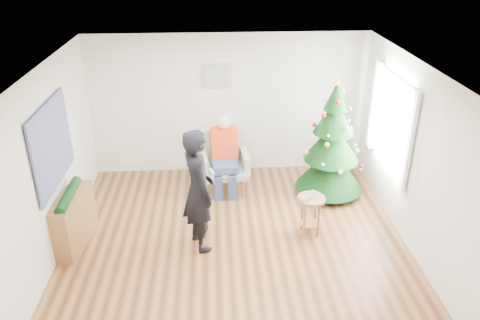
{
  "coord_description": "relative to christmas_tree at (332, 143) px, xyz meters",
  "views": [
    {
      "loc": [
        -0.27,
        -5.6,
        4.13
      ],
      "look_at": [
        0.1,
        0.6,
        1.1
      ],
      "focal_mm": 35.0,
      "sensor_mm": 36.0,
      "label": 1
    }
  ],
  "objects": [
    {
      "name": "christmas_tree",
      "position": [
        0.0,
        0.0,
        0.0
      ],
      "size": [
        1.16,
        1.16,
        2.09
      ],
      "rotation": [
        0.0,
        0.0,
        -0.12
      ],
      "color": "#3F2816",
      "rests_on": "floor"
    },
    {
      "name": "tapestry",
      "position": [
        -4.16,
        -1.17,
        0.61
      ],
      "size": [
        0.03,
        1.5,
        1.15
      ],
      "primitive_type": "cube",
      "color": "black",
      "rests_on": "wall_left"
    },
    {
      "name": "floor",
      "position": [
        -1.7,
        -1.47,
        -0.94
      ],
      "size": [
        5.0,
        5.0,
        0.0
      ],
      "primitive_type": "plane",
      "color": "brown",
      "rests_on": "ground"
    },
    {
      "name": "stool",
      "position": [
        -0.57,
        -1.22,
        -0.62
      ],
      "size": [
        0.42,
        0.42,
        0.63
      ],
      "rotation": [
        0.0,
        0.0,
        0.35
      ],
      "color": "brown",
      "rests_on": "floor"
    },
    {
      "name": "wall_back",
      "position": [
        -1.7,
        1.03,
        0.36
      ],
      "size": [
        5.0,
        0.0,
        5.0
      ],
      "primitive_type": "plane",
      "rotation": [
        1.57,
        0.0,
        0.0
      ],
      "color": "silver",
      "rests_on": "floor"
    },
    {
      "name": "armchair",
      "position": [
        -1.81,
        0.25,
        -0.56
      ],
      "size": [
        0.88,
        0.81,
        1.03
      ],
      "rotation": [
        0.0,
        0.0,
        0.1
      ],
      "color": "gray",
      "rests_on": "floor"
    },
    {
      "name": "ceiling",
      "position": [
        -1.7,
        -1.47,
        1.66
      ],
      "size": [
        5.0,
        5.0,
        0.0
      ],
      "primitive_type": "plane",
      "rotation": [
        3.14,
        0.0,
        0.0
      ],
      "color": "white",
      "rests_on": "wall_back"
    },
    {
      "name": "framed_picture",
      "position": [
        -1.9,
        1.0,
        0.91
      ],
      "size": [
        0.52,
        0.05,
        0.42
      ],
      "color": "tan",
      "rests_on": "wall_back"
    },
    {
      "name": "wall_front",
      "position": [
        -1.7,
        -3.97,
        0.36
      ],
      "size": [
        5.0,
        0.0,
        5.0
      ],
      "primitive_type": "plane",
      "rotation": [
        -1.57,
        0.0,
        0.0
      ],
      "color": "silver",
      "rests_on": "floor"
    },
    {
      "name": "laptop",
      "position": [
        -0.57,
        -1.22,
        -0.3
      ],
      "size": [
        0.4,
        0.39,
        0.03
      ],
      "primitive_type": "imported",
      "rotation": [
        0.0,
        0.0,
        0.7
      ],
      "color": "silver",
      "rests_on": "stool"
    },
    {
      "name": "garland",
      "position": [
        -4.03,
        -1.28,
        -0.12
      ],
      "size": [
        0.14,
        0.9,
        0.14
      ],
      "primitive_type": "cylinder",
      "rotation": [
        1.57,
        0.0,
        0.0
      ],
      "color": "black",
      "rests_on": "console"
    },
    {
      "name": "curtains",
      "position": [
        0.74,
        -0.47,
        0.56
      ],
      "size": [
        0.05,
        1.75,
        1.5
      ],
      "color": "white",
      "rests_on": "wall_right"
    },
    {
      "name": "wall_right",
      "position": [
        0.8,
        -1.47,
        0.36
      ],
      "size": [
        0.0,
        5.0,
        5.0
      ],
      "primitive_type": "plane",
      "rotation": [
        1.57,
        0.0,
        -1.57
      ],
      "color": "silver",
      "rests_on": "floor"
    },
    {
      "name": "wall_left",
      "position": [
        -4.2,
        -1.47,
        0.36
      ],
      "size": [
        0.0,
        5.0,
        5.0
      ],
      "primitive_type": "plane",
      "rotation": [
        1.57,
        0.0,
        1.57
      ],
      "color": "silver",
      "rests_on": "floor"
    },
    {
      "name": "console",
      "position": [
        -4.03,
        -1.28,
        -0.54
      ],
      "size": [
        0.44,
        1.03,
        0.8
      ],
      "primitive_type": "cube",
      "rotation": [
        0.0,
        0.0,
        -0.14
      ],
      "color": "brown",
      "rests_on": "floor"
    },
    {
      "name": "game_controller",
      "position": [
        -2.02,
        -1.44,
        0.27
      ],
      "size": [
        0.08,
        0.13,
        0.04
      ],
      "primitive_type": "cube",
      "rotation": [
        0.0,
        0.0,
        0.38
      ],
      "color": "white",
      "rests_on": "standing_man"
    },
    {
      "name": "window_panel",
      "position": [
        0.77,
        -0.47,
        0.56
      ],
      "size": [
        0.04,
        1.3,
        1.4
      ],
      "primitive_type": "cube",
      "color": "white",
      "rests_on": "wall_right"
    },
    {
      "name": "standing_man",
      "position": [
        -2.21,
        -1.41,
        -0.03
      ],
      "size": [
        0.65,
        0.78,
        1.82
      ],
      "primitive_type": "imported",
      "rotation": [
        0.0,
        0.0,
        1.95
      ],
      "color": "black",
      "rests_on": "floor"
    },
    {
      "name": "seated_person",
      "position": [
        -1.81,
        0.19,
        -0.24
      ],
      "size": [
        0.48,
        0.68,
        1.35
      ],
      "rotation": [
        0.0,
        0.0,
        0.1
      ],
      "color": "navy",
      "rests_on": "armchair"
    }
  ]
}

